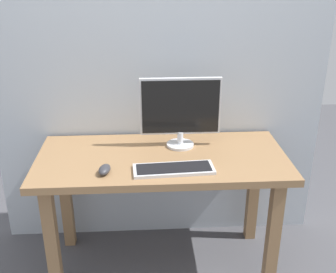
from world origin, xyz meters
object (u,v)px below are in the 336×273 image
(monitor, at_px, (180,110))
(mouse, at_px, (105,170))
(desk, at_px, (162,174))
(keyboard_primary, at_px, (174,169))

(monitor, bearing_deg, mouse, -142.20)
(desk, distance_m, mouse, 0.39)
(desk, xyz_separation_m, mouse, (-0.31, -0.19, 0.14))
(keyboard_primary, bearing_deg, mouse, -178.97)
(mouse, bearing_deg, keyboard_primary, 12.89)
(desk, bearing_deg, monitor, 50.43)
(mouse, bearing_deg, monitor, 49.66)
(keyboard_primary, height_order, mouse, mouse)
(desk, xyz_separation_m, keyboard_primary, (0.05, -0.18, 0.13))
(monitor, distance_m, keyboard_primary, 0.39)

